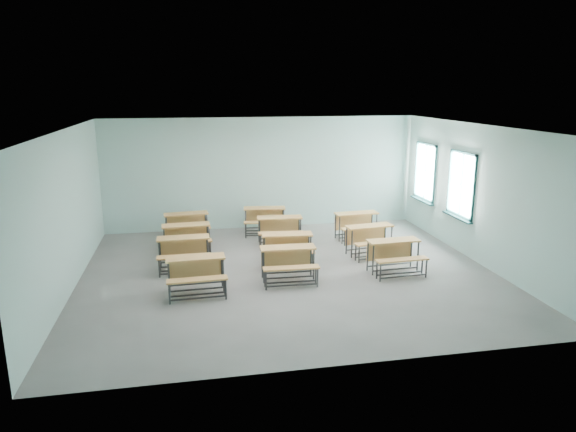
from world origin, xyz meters
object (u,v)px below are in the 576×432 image
desk_unit_r0c2 (395,251)px  desk_unit_r1c1 (288,245)px  desk_unit_r1c0 (184,248)px  desk_unit_r2c2 (358,222)px  desk_unit_r0c1 (289,259)px  desk_unit_r3c0 (187,223)px  desk_unit_r2c1 (280,227)px  desk_unit_r0c0 (196,270)px  desk_unit_r1c2 (371,236)px  desk_unit_r3c1 (265,217)px  desk_unit_r2c0 (186,235)px

desk_unit_r0c2 → desk_unit_r1c1: size_ratio=0.98×
desk_unit_r1c0 → desk_unit_r2c2: (4.59, 1.50, 0.00)m
desk_unit_r0c1 → desk_unit_r3c0: 4.06m
desk_unit_r2c1 → desk_unit_r1c1: bearing=-89.3°
desk_unit_r0c0 → desk_unit_r1c2: size_ratio=0.95×
desk_unit_r0c1 → desk_unit_r3c1: 3.73m
desk_unit_r2c0 → desk_unit_r0c0: bearing=-89.1°
desk_unit_r1c0 → desk_unit_r0c1: bearing=-28.6°
desk_unit_r0c0 → desk_unit_r1c1: same height
desk_unit_r0c1 → desk_unit_r2c2: 3.59m
desk_unit_r0c0 → desk_unit_r3c0: same height
desk_unit_r1c2 → desk_unit_r2c1: (-2.04, 1.26, 0.00)m
desk_unit_r1c0 → desk_unit_r1c1: size_ratio=0.95×
desk_unit_r0c2 → desk_unit_r2c0: same height
desk_unit_r1c0 → desk_unit_r3c1: 3.40m
desk_unit_r1c1 → desk_unit_r3c1: (-0.13, 2.73, 0.00)m
desk_unit_r2c1 → desk_unit_r1c2: bearing=-27.3°
desk_unit_r3c1 → desk_unit_r3c0: bearing=-166.3°
desk_unit_r1c2 → desk_unit_r2c2: bearing=78.2°
desk_unit_r3c0 → desk_unit_r0c1: bearing=-64.0°
desk_unit_r1c1 → desk_unit_r2c2: same height
desk_unit_r2c2 → desk_unit_r3c0: bearing=166.0°
desk_unit_r1c0 → desk_unit_r2c0: (0.06, 1.11, 0.00)m
desk_unit_r2c0 → desk_unit_r1c0: bearing=-96.4°
desk_unit_r1c1 → desk_unit_r1c2: 2.17m
desk_unit_r0c2 → desk_unit_r2c0: bearing=150.9°
desk_unit_r1c0 → desk_unit_r3c1: (2.22, 2.57, 0.00)m
desk_unit_r0c0 → desk_unit_r1c2: (4.24, 1.64, 0.00)m
desk_unit_r0c2 → desk_unit_r3c0: 5.66m
desk_unit_r2c1 → desk_unit_r0c2: bearing=-45.5°
desk_unit_r1c0 → desk_unit_r2c2: same height
desk_unit_r1c0 → desk_unit_r2c2: 4.83m
desk_unit_r0c0 → desk_unit_r2c2: 5.26m
desk_unit_r1c1 → desk_unit_r1c2: (2.14, 0.33, 0.00)m
desk_unit_r2c1 → desk_unit_r2c2: same height
desk_unit_r1c1 → desk_unit_r2c1: (0.10, 1.59, 0.00)m
desk_unit_r1c2 → desk_unit_r2c0: same height
desk_unit_r1c2 → desk_unit_r2c0: (-4.43, 0.95, 0.00)m
desk_unit_r1c1 → desk_unit_r2c0: bearing=156.0°
desk_unit_r0c2 → desk_unit_r1c2: same height
desk_unit_r1c2 → desk_unit_r2c1: size_ratio=1.03×
desk_unit_r1c0 → desk_unit_r1c2: same height
desk_unit_r1c2 → desk_unit_r2c1: same height
desk_unit_r1c1 → desk_unit_r0c2: bearing=-17.9°
desk_unit_r0c0 → desk_unit_r1c1: size_ratio=0.97×
desk_unit_r2c0 → desk_unit_r0c2: bearing=-29.4°
desk_unit_r0c0 → desk_unit_r0c2: same height
desk_unit_r2c1 → desk_unit_r1c0: bearing=-145.2°
desk_unit_r2c0 → desk_unit_r3c1: bearing=30.8°
desk_unit_r0c0 → desk_unit_r2c0: 2.59m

